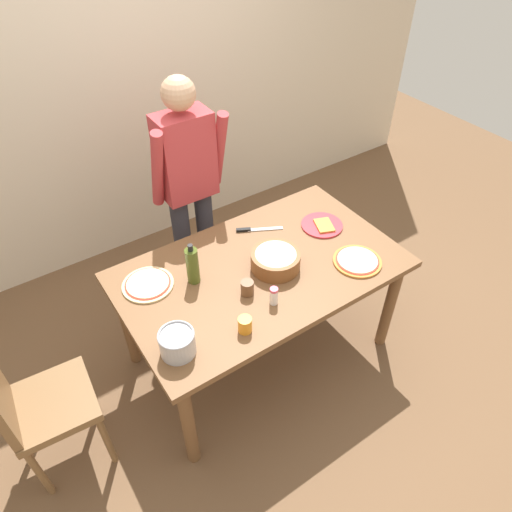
% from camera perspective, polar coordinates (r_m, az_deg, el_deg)
% --- Properties ---
extents(ground, '(8.00, 8.00, 0.00)m').
position_cam_1_polar(ground, '(3.24, 0.51, -11.24)').
color(ground, brown).
extents(wall_back, '(5.60, 0.10, 2.60)m').
position_cam_1_polar(wall_back, '(3.62, -14.76, 19.68)').
color(wall_back, beige).
rests_on(wall_back, ground).
extents(dining_table, '(1.60, 0.96, 0.76)m').
position_cam_1_polar(dining_table, '(2.74, 0.59, -2.78)').
color(dining_table, brown).
rests_on(dining_table, ground).
extents(person_cook, '(0.49, 0.25, 1.62)m').
position_cam_1_polar(person_cook, '(3.07, -8.16, 8.82)').
color(person_cook, '#2D2D38').
rests_on(person_cook, ground).
extents(chair_wooden_left, '(0.43, 0.43, 0.95)m').
position_cam_1_polar(chair_wooden_left, '(2.62, -25.31, -15.79)').
color(chair_wooden_left, brown).
rests_on(chair_wooden_left, ground).
extents(pizza_raw_on_board, '(0.28, 0.28, 0.02)m').
position_cam_1_polar(pizza_raw_on_board, '(2.63, -12.94, -3.34)').
color(pizza_raw_on_board, beige).
rests_on(pizza_raw_on_board, dining_table).
extents(pizza_cooked_on_tray, '(0.28, 0.28, 0.02)m').
position_cam_1_polar(pizza_cooked_on_tray, '(2.76, 12.15, -0.57)').
color(pizza_cooked_on_tray, '#C67A33').
rests_on(pizza_cooked_on_tray, dining_table).
extents(plate_with_slice, '(0.26, 0.26, 0.02)m').
position_cam_1_polar(plate_with_slice, '(2.98, 8.02, 3.71)').
color(plate_with_slice, red).
rests_on(plate_with_slice, dining_table).
extents(popcorn_bowl, '(0.28, 0.28, 0.11)m').
position_cam_1_polar(popcorn_bowl, '(2.64, 2.38, -0.35)').
color(popcorn_bowl, brown).
rests_on(popcorn_bowl, dining_table).
extents(olive_oil_bottle, '(0.07, 0.07, 0.26)m').
position_cam_1_polar(olive_oil_bottle, '(2.54, -7.69, -1.13)').
color(olive_oil_bottle, '#47561E').
rests_on(olive_oil_bottle, dining_table).
extents(steel_pot, '(0.17, 0.17, 0.13)m').
position_cam_1_polar(steel_pot, '(2.26, -9.51, -10.30)').
color(steel_pot, '#B7B7BC').
rests_on(steel_pot, dining_table).
extents(cup_orange, '(0.07, 0.07, 0.08)m').
position_cam_1_polar(cup_orange, '(2.33, -1.34, -8.30)').
color(cup_orange, orange).
rests_on(cup_orange, dining_table).
extents(cup_small_brown, '(0.07, 0.07, 0.08)m').
position_cam_1_polar(cup_small_brown, '(2.50, -1.07, -3.87)').
color(cup_small_brown, brown).
rests_on(cup_small_brown, dining_table).
extents(salt_shaker, '(0.04, 0.04, 0.11)m').
position_cam_1_polar(salt_shaker, '(2.44, 2.17, -4.84)').
color(salt_shaker, white).
rests_on(salt_shaker, dining_table).
extents(chef_knife, '(0.27, 0.16, 0.02)m').
position_cam_1_polar(chef_knife, '(2.92, -0.28, 3.23)').
color(chef_knife, silver).
rests_on(chef_knife, dining_table).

